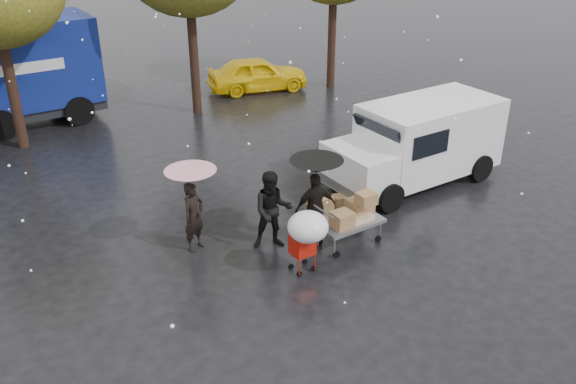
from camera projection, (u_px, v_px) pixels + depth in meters
ground at (293, 258)px, 13.37m from camera, size 90.00×90.00×0.00m
person_pink at (194, 216)px, 13.39m from camera, size 0.69×0.59×1.61m
person_middle at (273, 210)px, 13.42m from camera, size 1.10×1.00×1.83m
person_black at (316, 208)px, 13.70m from camera, size 1.04×0.61×1.67m
umbrella_pink at (191, 177)px, 12.96m from camera, size 1.12×1.12×1.93m
umbrella_black at (317, 166)px, 13.24m from camera, size 1.19×1.19×2.01m
vendor_cart at (353, 215)px, 13.63m from camera, size 1.52×0.80×1.27m
shopping_cart at (307, 230)px, 12.36m from camera, size 0.84×0.84×1.46m
white_van at (419, 142)px, 16.40m from camera, size 4.91×2.18×2.20m
box_ground_near at (320, 206)px, 15.03m from camera, size 0.57×0.46×0.50m
box_ground_far at (342, 201)px, 15.42m from camera, size 0.50×0.44×0.33m
yellow_taxi at (258, 74)px, 24.16m from camera, size 4.20×2.53×1.34m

